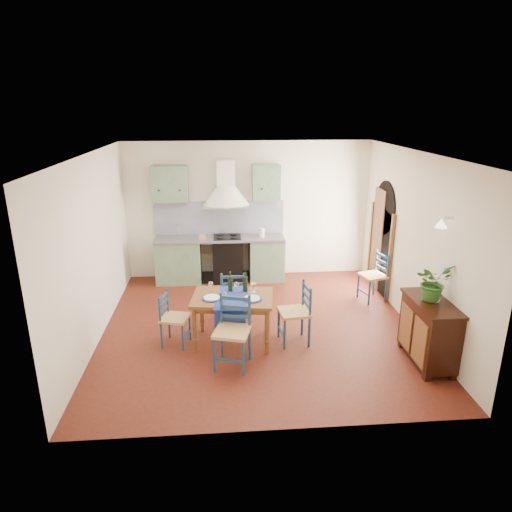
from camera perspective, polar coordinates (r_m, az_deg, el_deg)
The scene contains 13 objects.
floor at distance 7.58m, azimuth 0.32°, elevation -8.87°, with size 5.00×5.00×0.00m, color #42180E.
back_wall at distance 9.32m, azimuth -3.76°, elevation 3.30°, with size 5.00×0.96×2.80m.
right_wall at distance 7.93m, azimuth 18.43°, elevation 1.82°, with size 0.26×5.00×2.80m.
left_wall at distance 7.28m, azimuth -19.67°, elevation 0.75°, with size 0.04×5.00×2.80m, color silver.
ceiling at distance 6.77m, azimuth 0.36°, elevation 12.74°, with size 5.00×5.00×0.01m, color silver.
dining_table at distance 6.85m, azimuth -2.92°, elevation -5.75°, with size 1.28×0.99×1.07m.
chair_near at distance 6.35m, azimuth -2.93°, elevation -9.36°, with size 0.58×0.58×1.00m.
chair_far at distance 7.59m, azimuth -2.89°, elevation -4.92°, with size 0.43×0.43×0.91m.
chair_left at distance 7.01m, azimuth -10.32°, elevation -7.67°, with size 0.47×0.47×0.83m.
chair_right at distance 6.96m, azimuth 5.05°, elevation -7.05°, with size 0.48×0.48×0.95m.
chair_spare at distance 8.71m, azimuth 14.56°, elevation -2.42°, with size 0.52×0.52×0.90m.
sideboard at distance 6.83m, azimuth 20.78°, elevation -8.62°, with size 0.50×1.05×0.94m.
potted_plant at distance 6.62m, azimuth 21.26°, elevation -3.03°, with size 0.47×0.41×0.52m, color #29571E.
Camera 1 is at (-0.59, -6.71, 3.48)m, focal length 32.00 mm.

